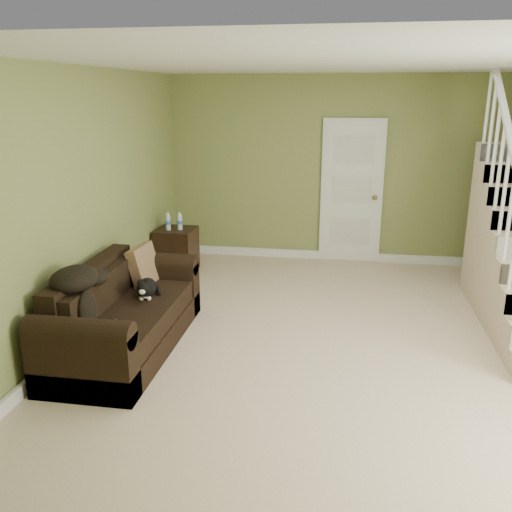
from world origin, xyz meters
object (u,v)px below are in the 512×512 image
(sofa, at_px, (122,318))
(cat, at_px, (146,288))
(banana, at_px, (107,323))
(side_table, at_px, (176,250))

(sofa, xyz_separation_m, cat, (0.16, 0.24, 0.22))
(cat, relative_size, banana, 2.85)
(side_table, bearing_deg, sofa, -85.18)
(sofa, relative_size, cat, 4.09)
(banana, bearing_deg, cat, 44.34)
(side_table, distance_m, banana, 2.79)
(cat, bearing_deg, sofa, -133.24)
(side_table, bearing_deg, banana, -84.49)
(sofa, height_order, cat, sofa)
(side_table, relative_size, banana, 4.76)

